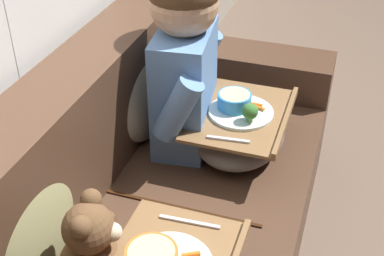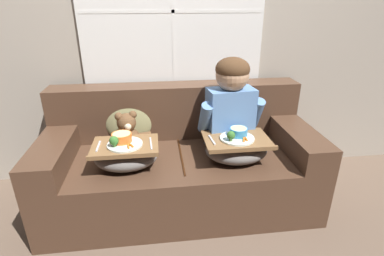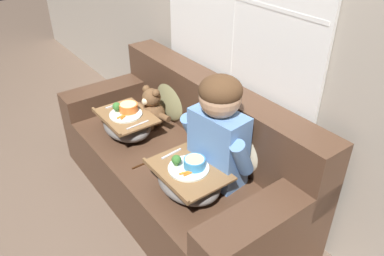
{
  "view_description": "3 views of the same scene",
  "coord_description": "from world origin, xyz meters",
  "px_view_note": "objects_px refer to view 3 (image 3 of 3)",
  "views": [
    {
      "loc": [
        -1.2,
        -0.49,
        1.61
      ],
      "look_at": [
        0.13,
        -0.05,
        0.65
      ],
      "focal_mm": 50.0,
      "sensor_mm": 36.0,
      "label": 1
    },
    {
      "loc": [
        -0.16,
        -1.92,
        1.45
      ],
      "look_at": [
        0.08,
        -0.04,
        0.63
      ],
      "focal_mm": 28.0,
      "sensor_mm": 36.0,
      "label": 2
    },
    {
      "loc": [
        1.71,
        -1.11,
        1.89
      ],
      "look_at": [
        0.07,
        0.09,
        0.61
      ],
      "focal_mm": 35.0,
      "sensor_mm": 36.0,
      "label": 3
    }
  ],
  "objects_px": {
    "throw_pillow_behind_child": "(241,141)",
    "lap_tray_teddy": "(127,123)",
    "child_figure": "(219,126)",
    "teddy_bear": "(152,110)",
    "couch": "(182,161)",
    "throw_pillow_behind_teddy": "(172,96)",
    "lap_tray_child": "(189,179)"
  },
  "relations": [
    {
      "from": "throw_pillow_behind_child",
      "to": "teddy_bear",
      "type": "distance_m",
      "value": 0.77
    },
    {
      "from": "throw_pillow_behind_teddy",
      "to": "teddy_bear",
      "type": "bearing_deg",
      "value": -89.7
    },
    {
      "from": "lap_tray_teddy",
      "to": "throw_pillow_behind_child",
      "type": "bearing_deg",
      "value": 27.63
    },
    {
      "from": "child_figure",
      "to": "teddy_bear",
      "type": "relative_size",
      "value": 1.99
    },
    {
      "from": "teddy_bear",
      "to": "couch",
      "type": "bearing_deg",
      "value": 0.69
    },
    {
      "from": "teddy_bear",
      "to": "throw_pillow_behind_teddy",
      "type": "bearing_deg",
      "value": 90.3
    },
    {
      "from": "throw_pillow_behind_teddy",
      "to": "lap_tray_teddy",
      "type": "relative_size",
      "value": 0.92
    },
    {
      "from": "couch",
      "to": "child_figure",
      "type": "height_order",
      "value": "child_figure"
    },
    {
      "from": "couch",
      "to": "lap_tray_child",
      "type": "height_order",
      "value": "couch"
    },
    {
      "from": "throw_pillow_behind_child",
      "to": "lap_tray_child",
      "type": "relative_size",
      "value": 0.94
    },
    {
      "from": "couch",
      "to": "child_figure",
      "type": "distance_m",
      "value": 0.61
    },
    {
      "from": "couch",
      "to": "child_figure",
      "type": "bearing_deg",
      "value": -0.22
    },
    {
      "from": "couch",
      "to": "throw_pillow_behind_child",
      "type": "height_order",
      "value": "couch"
    },
    {
      "from": "teddy_bear",
      "to": "lap_tray_child",
      "type": "height_order",
      "value": "teddy_bear"
    },
    {
      "from": "throw_pillow_behind_child",
      "to": "child_figure",
      "type": "relative_size",
      "value": 0.62
    },
    {
      "from": "lap_tray_child",
      "to": "lap_tray_teddy",
      "type": "relative_size",
      "value": 1.04
    },
    {
      "from": "throw_pillow_behind_child",
      "to": "lap_tray_teddy",
      "type": "distance_m",
      "value": 0.85
    },
    {
      "from": "couch",
      "to": "throw_pillow_behind_teddy",
      "type": "height_order",
      "value": "couch"
    },
    {
      "from": "throw_pillow_behind_child",
      "to": "throw_pillow_behind_teddy",
      "type": "xyz_separation_m",
      "value": [
        -0.74,
        0.0,
        0.0
      ]
    },
    {
      "from": "couch",
      "to": "throw_pillow_behind_child",
      "type": "xyz_separation_m",
      "value": [
        0.37,
        0.18,
        0.3
      ]
    },
    {
      "from": "child_figure",
      "to": "lap_tray_teddy",
      "type": "distance_m",
      "value": 0.82
    },
    {
      "from": "couch",
      "to": "throw_pillow_behind_teddy",
      "type": "bearing_deg",
      "value": 154.28
    },
    {
      "from": "throw_pillow_behind_child",
      "to": "lap_tray_child",
      "type": "bearing_deg",
      "value": -89.99
    },
    {
      "from": "lap_tray_child",
      "to": "throw_pillow_behind_child",
      "type": "bearing_deg",
      "value": 90.01
    },
    {
      "from": "teddy_bear",
      "to": "lap_tray_teddy",
      "type": "height_order",
      "value": "teddy_bear"
    },
    {
      "from": "throw_pillow_behind_child",
      "to": "teddy_bear",
      "type": "xyz_separation_m",
      "value": [
        -0.74,
        -0.18,
        -0.06
      ]
    },
    {
      "from": "throw_pillow_behind_teddy",
      "to": "teddy_bear",
      "type": "relative_size",
      "value": 1.18
    },
    {
      "from": "couch",
      "to": "lap_tray_child",
      "type": "bearing_deg",
      "value": -29.63
    },
    {
      "from": "child_figure",
      "to": "teddy_bear",
      "type": "xyz_separation_m",
      "value": [
        -0.74,
        -0.0,
        -0.23
      ]
    },
    {
      "from": "couch",
      "to": "teddy_bear",
      "type": "distance_m",
      "value": 0.44
    },
    {
      "from": "couch",
      "to": "lap_tray_child",
      "type": "distance_m",
      "value": 0.47
    },
    {
      "from": "teddy_bear",
      "to": "throw_pillow_behind_child",
      "type": "bearing_deg",
      "value": 13.88
    }
  ]
}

